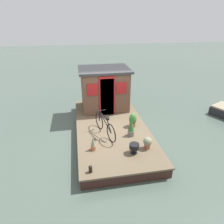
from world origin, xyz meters
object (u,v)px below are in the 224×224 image
Objects in this scene: houseboat_cabin at (104,89)px; charcoal_grill at (134,147)px; potted_plant_rosemary at (93,144)px; mooring_bollard at (90,169)px; bicycle at (105,126)px; potted_plant_sage at (133,120)px; potted_plant_ivy at (148,142)px; potted_plant_lavender at (131,128)px.

houseboat_cabin reaches higher than charcoal_grill.
potted_plant_rosemary is 2.14× the size of mooring_bollard.
bicycle reaches higher than potted_plant_sage.
potted_plant_ivy is at bearing -131.29° from bicycle.
potted_plant_lavender is at bearing 159.40° from potted_plant_sage.
bicycle is (-2.49, 0.36, -0.60)m from houseboat_cabin.
potted_plant_ivy is 0.66× the size of potted_plant_lavender.
bicycle is 0.99m from potted_plant_lavender.
bicycle is at bearing 75.98° from potted_plant_lavender.
charcoal_grill is at bearing 107.35° from potted_plant_ivy.
potted_plant_rosemary reaches higher than potted_plant_ivy.
charcoal_grill is 1.46× the size of mooring_bollard.
potted_plant_sage reaches higher than mooring_bollard.
potted_plant_ivy is at bearing -165.62° from houseboat_cabin.
bicycle reaches higher than charcoal_grill.
charcoal_grill reaches higher than mooring_bollard.
houseboat_cabin is 6.85× the size of charcoal_grill.
bicycle is 1.51m from charcoal_grill.
houseboat_cabin is 3.62× the size of potted_plant_lavender.
potted_plant_sage reaches higher than charcoal_grill.
potted_plant_ivy is at bearing -159.59° from potted_plant_lavender.
potted_plant_sage is 2.50× the size of mooring_bollard.
potted_plant_lavender reaches higher than charcoal_grill.
potted_plant_rosemary is (-0.65, 1.48, -0.07)m from potted_plant_lavender.
potted_plant_lavender reaches higher than potted_plant_ivy.
potted_plant_ivy reaches higher than mooring_bollard.
bicycle is 7.18× the size of mooring_bollard.
bicycle is 2.09m from mooring_bollard.
potted_plant_sage is 2.19m from potted_plant_rosemary.
potted_plant_ivy is 2.17m from mooring_bollard.
potted_plant_sage is 3.08m from mooring_bollard.
potted_plant_lavender is 1.29× the size of potted_plant_rosemary.
mooring_bollard is at bearing 135.78° from potted_plant_lavender.
bicycle is 1.04m from potted_plant_rosemary.
charcoal_grill is at bearing 165.91° from potted_plant_sage.
potted_plant_ivy is 0.96m from potted_plant_lavender.
potted_plant_lavender is (-0.68, 0.26, 0.03)m from potted_plant_sage.
potted_plant_sage is 1.79m from charcoal_grill.
houseboat_cabin is 3.82m from potted_plant_ivy.
bicycle is at bearing 171.80° from houseboat_cabin.
bicycle is at bearing 31.04° from charcoal_grill.
potted_plant_sage reaches higher than potted_plant_rosemary.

